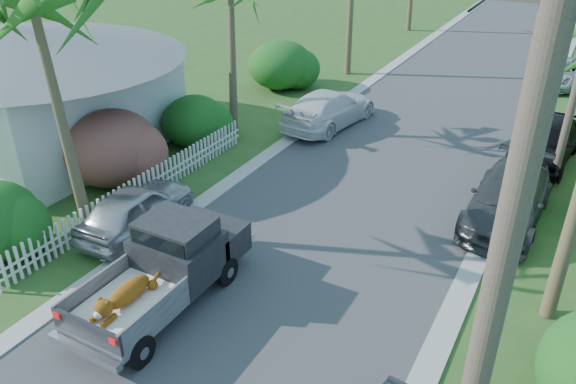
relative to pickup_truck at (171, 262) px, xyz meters
The scene contains 15 objects.
ground 3.07m from the pickup_truck, 45.35° to the right, with size 120.00×120.00×0.00m, color #2E501E.
road 23.05m from the pickup_truck, 84.93° to the left, with size 8.00×100.00×0.02m, color #38383A.
curb_left 23.07m from the pickup_truck, 95.64° to the left, with size 0.60×100.00×0.06m, color #A5A39E.
curb_right 23.82m from the pickup_truck, 74.56° to the left, with size 0.60×100.00×0.06m, color #A5A39E.
pickup_truck is the anchor object (origin of this frame).
parked_car_rm 10.24m from the pickup_truck, 49.76° to the left, with size 2.09×5.13×1.49m, color #333638.
parked_car_rf 14.73m from the pickup_truck, 61.47° to the left, with size 1.98×4.92×1.68m, color black.
parked_car_rd 24.25m from the pickup_truck, 74.77° to the left, with size 2.17×4.71×1.31m, color silver.
parked_car_ln 3.57m from the pickup_truck, 146.54° to the left, with size 1.65×4.11×1.40m, color #A8AAAF.
parked_car_lf 12.50m from the pickup_truck, 97.19° to the left, with size 2.14×5.27×1.53m, color silver.
shrub_l_b 6.99m from the pickup_truck, 145.65° to the left, with size 3.00×3.30×2.60m, color #C01B48.
shrub_l_c 9.58m from the pickup_truck, 124.05° to the left, with size 2.40×2.64×2.00m, color #134216.
shrub_l_d 17.02m from the pickup_truck, 110.52° to the left, with size 3.20×3.52×2.40m, color #134216.
picket_fence 5.27m from the pickup_truck, 139.06° to the left, with size 0.10×11.00×1.00m, color white.
house_left 12.08m from the pickup_truck, 155.75° to the left, with size 9.00×8.00×4.60m.
Camera 1 is at (5.90, -6.40, 9.05)m, focal length 35.00 mm.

